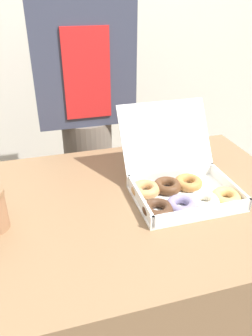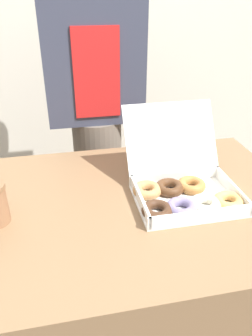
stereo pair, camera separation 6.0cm
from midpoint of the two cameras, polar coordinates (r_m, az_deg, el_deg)
table at (r=1.26m, az=3.07°, el=-20.09°), size 1.03×0.75×0.76m
donut_box at (r=1.01m, az=11.38°, el=-3.37°), size 0.34×0.36×0.24m
person_customer at (r=1.44m, az=-4.15°, el=11.26°), size 0.40×0.23×1.60m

